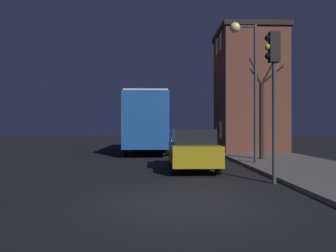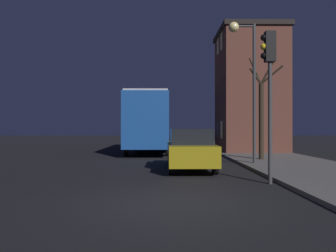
% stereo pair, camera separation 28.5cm
% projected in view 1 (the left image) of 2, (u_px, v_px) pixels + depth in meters
% --- Properties ---
extents(ground_plane, '(120.00, 120.00, 0.00)m').
position_uv_depth(ground_plane, '(179.00, 202.00, 7.33)').
color(ground_plane, black).
extents(brick_building, '(4.25, 4.64, 8.06)m').
position_uv_depth(brick_building, '(249.00, 90.00, 22.00)').
color(brick_building, brown).
rests_on(brick_building, sidewalk).
extents(streetlamp, '(1.20, 0.45, 6.18)m').
position_uv_depth(streetlamp, '(246.00, 63.00, 14.40)').
color(streetlamp, '#38383A').
rests_on(streetlamp, sidewalk).
extents(traffic_light, '(0.43, 0.24, 4.51)m').
position_uv_depth(traffic_light, '(273.00, 75.00, 9.72)').
color(traffic_light, '#38383A').
rests_on(traffic_light, ground).
extents(bare_tree, '(1.48, 1.13, 5.07)m').
position_uv_depth(bare_tree, '(262.00, 113.00, 16.03)').
color(bare_tree, '#2D2319').
rests_on(bare_tree, sidewalk).
extents(bus, '(2.59, 9.91, 3.78)m').
position_uv_depth(bus, '(148.00, 119.00, 22.37)').
color(bus, '#194793').
rests_on(bus, ground).
extents(car_near_lane, '(1.74, 4.46, 1.62)m').
position_uv_depth(car_near_lane, '(192.00, 149.00, 13.01)').
color(car_near_lane, olive).
rests_on(car_near_lane, ground).
extents(car_mid_lane, '(1.76, 4.44, 1.42)m').
position_uv_depth(car_mid_lane, '(183.00, 141.00, 22.62)').
color(car_mid_lane, '#B7BABF').
rests_on(car_mid_lane, ground).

